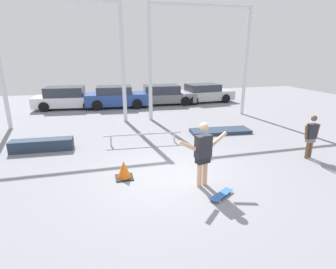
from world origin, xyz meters
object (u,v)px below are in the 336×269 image
parked_car_white (68,98)px  traffic_cone (124,170)px  skateboard (222,195)px  grind_box (42,145)px  manual_pad (220,131)px  parked_car_silver (204,93)px  parked_car_grey (163,95)px  parked_car_blue (117,97)px  grind_rail (143,136)px  bystander (311,135)px  skateboarder (203,152)px

parked_car_white → traffic_cone: 11.32m
skateboard → traffic_cone: 2.82m
grind_box → traffic_cone: (2.72, -3.04, 0.04)m
manual_pad → parked_car_silver: 7.85m
parked_car_grey → parked_car_silver: (3.10, 0.07, -0.00)m
grind_box → parked_car_blue: 8.25m
parked_car_silver → traffic_cone: bearing=-127.3°
parked_car_silver → traffic_cone: parked_car_silver is taller
traffic_cone → grind_rail: bearing=69.7°
parked_car_blue → traffic_cone: bearing=-88.9°
bystander → parked_car_blue: bearing=-65.8°
grind_box → parked_car_blue: (3.28, 7.56, 0.46)m
grind_rail → parked_car_grey: (2.78, 8.12, 0.28)m
skateboard → traffic_cone: traffic_cone is taller
grind_box → parked_car_blue: bearing=66.5°
traffic_cone → parked_car_blue: bearing=87.0°
manual_pad → skateboard: bearing=-115.1°
skateboard → parked_car_grey: parked_car_grey is taller
skateboard → traffic_cone: bearing=110.0°
skateboarder → skateboard: size_ratio=2.28×
skateboard → bystander: (4.01, 1.60, 0.77)m
parked_car_white → parked_car_grey: 6.36m
parked_car_blue → bystander: (5.72, -10.67, 0.16)m
bystander → grind_rail: bearing=-32.4°
parked_car_silver → parked_car_grey: bearing=176.2°
parked_car_blue → manual_pad: bearing=-56.0°
grind_box → grind_rail: 3.76m
parked_car_blue → bystander: bearing=-57.7°
bystander → traffic_cone: size_ratio=2.86×
skateboard → bystander: size_ratio=0.52×
skateboarder → traffic_cone: (-2.01, 0.98, -0.73)m
parked_car_blue → bystander: 12.10m
parked_car_blue → parked_car_grey: size_ratio=0.93×
manual_pad → parked_car_white: bearing=133.7°
manual_pad → parked_car_grey: parked_car_grey is taller
skateboarder → parked_car_white: skateboarder is taller
parked_car_blue → parked_car_grey: 3.26m
parked_car_grey → bystander: (2.47, -10.96, 0.20)m
manual_pad → bystander: bearing=-65.6°
skateboard → parked_car_silver: size_ratio=0.18×
skateboarder → traffic_cone: bearing=138.4°
grind_rail → traffic_cone: size_ratio=5.81×
grind_rail → bystander: bystander is taller
manual_pad → parked_car_blue: size_ratio=0.65×
parked_car_white → manual_pad: bearing=-41.3°
grind_box → skateboarder: bearing=-40.4°
skateboard → parked_car_blue: (-1.71, 12.27, 0.61)m
skateboarder → manual_pad: (2.67, 4.44, -0.91)m
parked_car_white → parked_car_blue: (3.10, -0.42, 0.01)m
grind_box → parked_car_grey: size_ratio=0.49×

